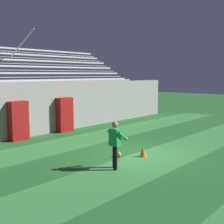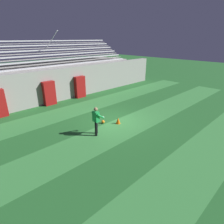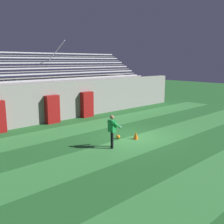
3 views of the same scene
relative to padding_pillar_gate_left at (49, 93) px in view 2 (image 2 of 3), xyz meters
The scene contains 11 objects.
ground_plane 6.22m from the padding_pillar_gate_left, 75.63° to the right, with size 80.00×80.00×0.00m, color #236028.
turf_stripe_near 12.09m from the padding_pillar_gate_left, 82.73° to the right, with size 28.00×2.38×0.01m, color #38843D.
turf_stripe_mid 7.42m from the padding_pillar_gate_left, 78.05° to the right, with size 28.00×2.38×0.01m, color #38843D.
turf_stripe_far 3.05m from the padding_pillar_gate_left, 58.11° to the right, with size 28.00×2.38×0.01m, color #38843D.
back_wall 1.67m from the padding_pillar_gate_left, 19.84° to the left, with size 24.00×0.60×2.80m, color #999691.
padding_pillar_gate_left is the anchor object (origin of this frame).
padding_pillar_gate_right 3.05m from the padding_pillar_gate_left, ahead, with size 0.97×0.44×1.96m, color maroon.
bleacher_stand 3.62m from the padding_pillar_gate_left, 64.83° to the left, with size 18.00×4.75×5.83m.
goalkeeper 6.75m from the padding_pillar_gate_left, 94.84° to the right, with size 0.58×0.59×1.67m.
soccer_ball 5.96m from the padding_pillar_gate_left, 83.20° to the right, with size 0.22×0.22×0.22m, color orange.
traffic_cone 6.76m from the padding_pillar_gate_left, 78.15° to the right, with size 0.30×0.30×0.42m, color orange.
Camera 2 is at (-8.16, -8.31, 5.21)m, focal length 30.00 mm.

